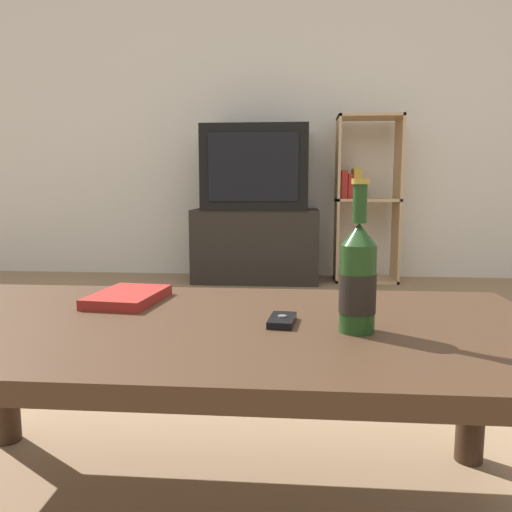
{
  "coord_description": "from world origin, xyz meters",
  "views": [
    {
      "loc": [
        0.17,
        -0.97,
        0.7
      ],
      "look_at": [
        0.07,
        0.25,
        0.53
      ],
      "focal_mm": 35.0,
      "sensor_mm": 36.0,
      "label": 1
    }
  ],
  "objects_px": {
    "bookshelf": "(364,197)",
    "tv_stand": "(256,245)",
    "television": "(256,168)",
    "cell_phone": "(282,320)",
    "table_book": "(128,297)",
    "beer_bottle": "(358,279)"
  },
  "relations": [
    {
      "from": "tv_stand",
      "to": "bookshelf",
      "type": "relative_size",
      "value": 0.76
    },
    {
      "from": "table_book",
      "to": "beer_bottle",
      "type": "bearing_deg",
      "value": -15.58
    },
    {
      "from": "beer_bottle",
      "to": "table_book",
      "type": "xyz_separation_m",
      "value": [
        -0.51,
        0.2,
        -0.09
      ]
    },
    {
      "from": "tv_stand",
      "to": "television",
      "type": "relative_size",
      "value": 1.22
    },
    {
      "from": "table_book",
      "to": "cell_phone",
      "type": "bearing_deg",
      "value": -17.44
    },
    {
      "from": "tv_stand",
      "to": "bookshelf",
      "type": "height_order",
      "value": "bookshelf"
    },
    {
      "from": "television",
      "to": "beer_bottle",
      "type": "distance_m",
      "value": 2.83
    },
    {
      "from": "television",
      "to": "tv_stand",
      "type": "bearing_deg",
      "value": 90.0
    },
    {
      "from": "cell_phone",
      "to": "bookshelf",
      "type": "bearing_deg",
      "value": 85.4
    },
    {
      "from": "tv_stand",
      "to": "cell_phone",
      "type": "relative_size",
      "value": 9.36
    },
    {
      "from": "tv_stand",
      "to": "television",
      "type": "xyz_separation_m",
      "value": [
        -0.0,
        -0.0,
        0.57
      ]
    },
    {
      "from": "tv_stand",
      "to": "cell_phone",
      "type": "distance_m",
      "value": 2.76
    },
    {
      "from": "television",
      "to": "cell_phone",
      "type": "relative_size",
      "value": 7.7
    },
    {
      "from": "tv_stand",
      "to": "cell_phone",
      "type": "xyz_separation_m",
      "value": [
        0.28,
        -2.74,
        0.17
      ]
    },
    {
      "from": "beer_bottle",
      "to": "table_book",
      "type": "bearing_deg",
      "value": 158.19
    },
    {
      "from": "table_book",
      "to": "bookshelf",
      "type": "bearing_deg",
      "value": 77.68
    },
    {
      "from": "television",
      "to": "bookshelf",
      "type": "distance_m",
      "value": 0.83
    },
    {
      "from": "bookshelf",
      "to": "table_book",
      "type": "relative_size",
      "value": 5.43
    },
    {
      "from": "bookshelf",
      "to": "tv_stand",
      "type": "bearing_deg",
      "value": -174.41
    },
    {
      "from": "table_book",
      "to": "television",
      "type": "bearing_deg",
      "value": 94.15
    },
    {
      "from": "beer_bottle",
      "to": "table_book",
      "type": "height_order",
      "value": "beer_bottle"
    },
    {
      "from": "television",
      "to": "table_book",
      "type": "height_order",
      "value": "television"
    }
  ]
}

